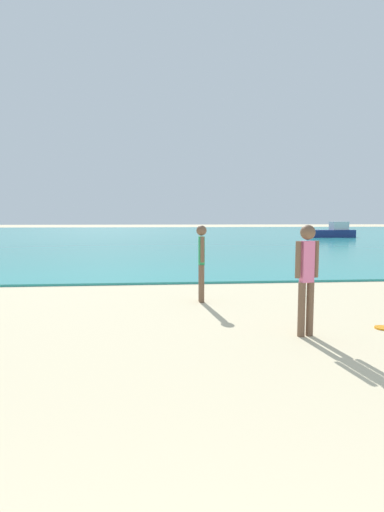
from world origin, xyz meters
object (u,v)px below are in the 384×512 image
object	(u,v)px
person_distant	(201,259)
boat_far	(333,232)
frisbee	(383,328)
person_standing	(307,273)

from	to	relation	value
person_distant	boat_far	size ratio (longest dim) A/B	0.39
frisbee	person_distant	distance (m)	3.57
frisbee	boat_far	distance (m)	29.64
frisbee	person_standing	bearing A→B (deg)	-169.05
person_standing	frisbee	size ratio (longest dim) A/B	6.39
person_standing	frisbee	xyz separation A→B (m)	(1.36, 0.26, -0.92)
frisbee	person_distant	world-z (taller)	person_distant
person_distant	person_standing	bearing A→B (deg)	25.43
person_standing	person_distant	xyz separation A→B (m)	(-1.25, 2.52, -0.03)
person_distant	boat_far	xyz separation A→B (m)	(14.19, 25.02, -0.38)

